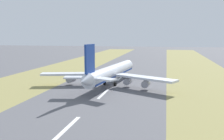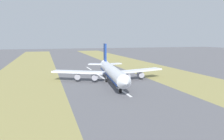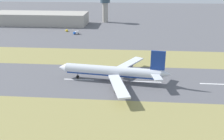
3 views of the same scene
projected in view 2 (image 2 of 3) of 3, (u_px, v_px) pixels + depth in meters
ground_plane at (109, 82)px, 119.38m from camera, size 800.00×800.00×0.00m
grass_median_west at (180, 77)px, 132.50m from camera, size 40.00×600.00×0.01m
grass_median_east at (20, 87)px, 106.27m from camera, size 40.00×600.00×0.01m
centreline_dash_near at (89, 68)px, 172.21m from camera, size 1.20×18.00×0.01m
centreline_dash_mid at (101, 77)px, 134.39m from camera, size 1.20×18.00×0.01m
centreline_dash_far at (124, 92)px, 96.56m from camera, size 1.20×18.00×0.01m
airplane_main_jet at (111, 71)px, 116.66m from camera, size 63.62×67.16×20.20m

